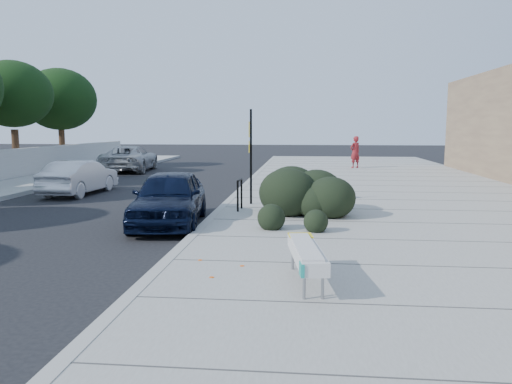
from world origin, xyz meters
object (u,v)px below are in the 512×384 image
(bike_rack, at_px, (240,191))
(sign_post, at_px, (250,151))
(sedan_navy, at_px, (169,197))
(wagon_silver, at_px, (80,177))
(bench, at_px, (306,253))
(suv_silver, at_px, (130,159))
(pedestrian, at_px, (355,152))

(bike_rack, relative_size, sign_post, 0.31)
(sedan_navy, xyz_separation_m, wagon_silver, (-4.96, 5.43, -0.07))
(bench, distance_m, sign_post, 8.08)
(bike_rack, distance_m, wagon_silver, 7.65)
(sedan_navy, xyz_separation_m, suv_silver, (-6.46, 15.06, 0.02))
(sign_post, bearing_deg, sedan_navy, -131.26)
(bench, xyz_separation_m, sedan_navy, (-3.54, 5.06, 0.10))
(suv_silver, bearing_deg, bike_rack, 115.01)
(bench, xyz_separation_m, pedestrian, (2.87, 21.98, 0.46))
(bench, distance_m, wagon_silver, 13.50)
(wagon_silver, bearing_deg, sign_post, 161.27)
(bench, height_order, suv_silver, suv_silver)
(sign_post, height_order, pedestrian, sign_post)
(sedan_navy, relative_size, suv_silver, 0.79)
(sign_post, relative_size, pedestrian, 1.58)
(bench, height_order, bike_rack, bike_rack)
(sedan_navy, height_order, pedestrian, pedestrian)
(sedan_navy, height_order, wagon_silver, sedan_navy)
(pedestrian, bearing_deg, bench, 47.62)
(bike_rack, bearing_deg, wagon_silver, 153.37)
(sign_post, bearing_deg, pedestrian, 64.45)
(wagon_silver, bearing_deg, pedestrian, -131.82)
(sedan_navy, distance_m, pedestrian, 18.09)
(suv_silver, distance_m, pedestrian, 13.00)
(sign_post, height_order, sedan_navy, sign_post)
(suv_silver, bearing_deg, sign_post, 117.97)
(sedan_navy, bearing_deg, bench, -61.60)
(wagon_silver, distance_m, suv_silver, 9.75)
(bench, height_order, sign_post, sign_post)
(bike_rack, bearing_deg, suv_silver, 124.73)
(sedan_navy, relative_size, pedestrian, 2.26)
(wagon_silver, xyz_separation_m, suv_silver, (-1.50, 9.63, 0.09))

